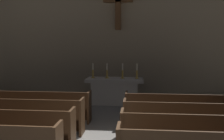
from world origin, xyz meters
TOP-DOWN VIEW (x-y plane):
  - pew_left_row_3 at (-2.45, 2.08)m, footprint 3.84×0.50m
  - pew_left_row_4 at (-2.45, 3.15)m, footprint 3.84×0.50m
  - pew_right_row_2 at (2.45, 1.02)m, footprint 3.84×0.50m
  - pew_right_row_3 at (2.45, 2.08)m, footprint 3.84×0.50m
  - pew_right_row_4 at (2.45, 3.15)m, footprint 3.84×0.50m
  - altar at (0.00, 5.60)m, footprint 2.20×0.90m
  - candlestick_outer_left at (-0.85, 5.60)m, footprint 0.16×0.16m
  - candlestick_inner_left at (-0.30, 5.60)m, footprint 0.16×0.16m
  - candlestick_inner_right at (0.30, 5.60)m, footprint 0.16×0.16m
  - candlestick_outer_right at (0.85, 5.60)m, footprint 0.16×0.16m
  - apse_with_cross at (0.00, 7.50)m, footprint 12.26×0.49m

SIDE VIEW (x-z plane):
  - pew_left_row_3 at x=-2.45m, z-range 0.00..0.95m
  - pew_left_row_4 at x=-2.45m, z-range 0.00..0.95m
  - pew_right_row_2 at x=2.45m, z-range 0.00..0.95m
  - pew_right_row_3 at x=2.45m, z-range 0.00..0.95m
  - pew_right_row_4 at x=2.45m, z-range 0.00..0.95m
  - altar at x=0.00m, z-range 0.03..1.04m
  - candlestick_outer_left at x=-0.85m, z-range 0.90..1.48m
  - candlestick_inner_left at x=-0.30m, z-range 0.90..1.48m
  - candlestick_inner_right at x=0.30m, z-range 0.90..1.48m
  - candlestick_outer_right at x=0.85m, z-range 0.90..1.48m
  - apse_with_cross at x=0.00m, z-range 0.00..7.14m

